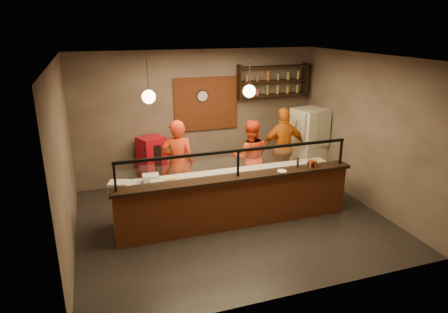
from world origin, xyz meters
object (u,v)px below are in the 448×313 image
object	(u,v)px
cook_left	(178,163)
cook_right	(283,148)
red_cooler	(152,163)
pepper_mill	(298,163)
wall_clock	(202,96)
cook_mid	(250,158)
pizza_dough	(206,179)
condiment_caddy	(312,164)
fridge	(309,144)

from	to	relation	value
cook_left	cook_right	distance (m)	2.62
red_cooler	pepper_mill	distance (m)	3.52
pepper_mill	wall_clock	bearing A→B (deg)	113.81
cook_mid	cook_right	xyz separation A→B (m)	(0.93, 0.19, 0.09)
pepper_mill	pizza_dough	bearing A→B (deg)	168.93
wall_clock	condiment_caddy	size ratio (longest dim) A/B	1.86
pizza_dough	condiment_caddy	xyz separation A→B (m)	(2.09, -0.40, 0.20)
cook_left	red_cooler	distance (m)	1.21
red_cooler	pizza_dough	xyz separation A→B (m)	(0.74, -2.03, 0.27)
wall_clock	condiment_caddy	bearing A→B (deg)	-61.52
wall_clock	pepper_mill	distance (m)	3.09
cook_mid	pepper_mill	xyz separation A→B (m)	(0.45, -1.36, 0.29)
cook_right	fridge	world-z (taller)	cook_right
cook_mid	cook_left	bearing A→B (deg)	18.39
wall_clock	red_cooler	size ratio (longest dim) A/B	0.24
pizza_dough	fridge	bearing A→B (deg)	25.33
cook_mid	pizza_dough	xyz separation A→B (m)	(-1.34, -1.01, 0.04)
wall_clock	fridge	world-z (taller)	wall_clock
fridge	condiment_caddy	size ratio (longest dim) A/B	11.11
cook_mid	pizza_dough	size ratio (longest dim) A/B	3.20
cook_mid	cook_right	world-z (taller)	cook_right
cook_mid	condiment_caddy	size ratio (longest dim) A/B	10.79
red_cooler	cook_mid	bearing A→B (deg)	-49.13
cook_right	fridge	bearing A→B (deg)	-159.48
fridge	condiment_caddy	bearing A→B (deg)	-132.57
cook_right	cook_mid	bearing A→B (deg)	14.58
cook_left	cook_right	world-z (taller)	cook_right
condiment_caddy	pepper_mill	xyz separation A→B (m)	(-0.30, 0.05, 0.05)
cook_left	fridge	size ratio (longest dim) A/B	1.06
wall_clock	red_cooler	bearing A→B (deg)	-167.03
fridge	pizza_dough	world-z (taller)	fridge
pepper_mill	cook_left	bearing A→B (deg)	148.95
condiment_caddy	red_cooler	bearing A→B (deg)	139.37
wall_clock	cook_mid	world-z (taller)	wall_clock
cook_mid	red_cooler	size ratio (longest dim) A/B	1.37
cook_left	fridge	xyz separation A→B (m)	(3.45, 0.53, -0.05)
cook_right	pepper_mill	world-z (taller)	cook_right
cook_mid	pepper_mill	distance (m)	1.46
cook_left	condiment_caddy	size ratio (longest dim) A/B	11.75
wall_clock	pepper_mill	bearing A→B (deg)	-66.19
red_cooler	pizza_dough	size ratio (longest dim) A/B	2.34
cook_left	condiment_caddy	xyz separation A→B (m)	(2.44, -1.33, 0.16)
cook_left	pizza_dough	size ratio (longest dim) A/B	3.49
fridge	pepper_mill	bearing A→B (deg)	-139.83
pepper_mill	red_cooler	bearing A→B (deg)	136.75
red_cooler	pizza_dough	world-z (taller)	red_cooler
cook_mid	fridge	bearing A→B (deg)	-149.66
condiment_caddy	fridge	bearing A→B (deg)	61.49
cook_left	pizza_dough	world-z (taller)	cook_left
pepper_mill	cook_mid	bearing A→B (deg)	108.38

